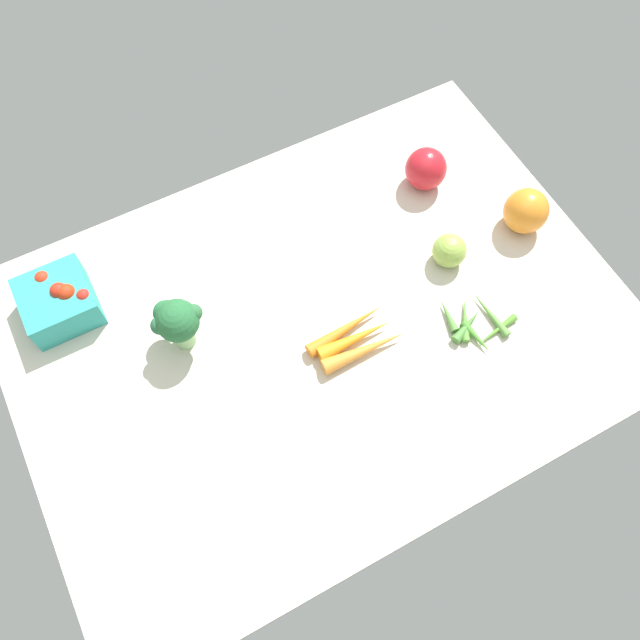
# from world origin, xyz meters

# --- Properties ---
(tablecloth) EXTENTS (1.04, 0.76, 0.02)m
(tablecloth) POSITION_xyz_m (0.00, 0.00, 0.01)
(tablecloth) COLOR beige
(tablecloth) RESTS_ON ground
(heirloom_tomato_green) EXTENTS (0.06, 0.06, 0.06)m
(heirloom_tomato_green) POSITION_xyz_m (-0.27, -0.01, 0.05)
(heirloom_tomato_green) COLOR #92B548
(heirloom_tomato_green) RESTS_ON tablecloth
(carrot_bunch) EXTENTS (0.16, 0.09, 0.03)m
(carrot_bunch) POSITION_xyz_m (-0.04, 0.06, 0.03)
(carrot_bunch) COLOR orange
(carrot_bunch) RESTS_ON tablecloth
(berry_basket) EXTENTS (0.12, 0.12, 0.08)m
(berry_basket) POSITION_xyz_m (0.38, -0.23, 0.05)
(berry_basket) COLOR teal
(berry_basket) RESTS_ON tablecloth
(bell_pepper_red) EXTENTS (0.10, 0.10, 0.08)m
(bell_pepper_red) POSITION_xyz_m (-0.32, -0.18, 0.06)
(bell_pepper_red) COLOR red
(bell_pepper_red) RESTS_ON tablecloth
(bell_pepper_orange) EXTENTS (0.11, 0.11, 0.09)m
(bell_pepper_orange) POSITION_xyz_m (-0.43, -0.01, 0.06)
(bell_pepper_orange) COLOR orange
(bell_pepper_orange) RESTS_ON tablecloth
(broccoli_head) EXTENTS (0.09, 0.08, 0.11)m
(broccoli_head) POSITION_xyz_m (0.22, -0.09, 0.09)
(broccoli_head) COLOR #91C280
(broccoli_head) RESTS_ON tablecloth
(okra_pile) EXTENTS (0.12, 0.13, 0.02)m
(okra_pile) POSITION_xyz_m (-0.23, 0.12, 0.03)
(okra_pile) COLOR #51843A
(okra_pile) RESTS_ON tablecloth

